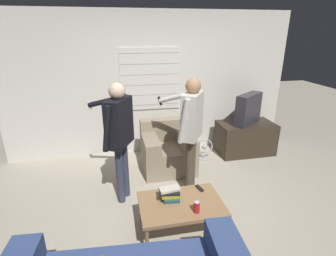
{
  "coord_description": "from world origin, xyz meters",
  "views": [
    {
      "loc": [
        -0.66,
        -2.64,
        2.22
      ],
      "look_at": [
        0.0,
        0.54,
        1.0
      ],
      "focal_mm": 28.0,
      "sensor_mm": 36.0,
      "label": 1
    }
  ],
  "objects": [
    {
      "name": "floor_fan",
      "position": [
        0.86,
        1.43,
        0.19
      ],
      "size": [
        0.31,
        0.2,
        0.39
      ],
      "color": "#A8A8AD",
      "rests_on": "ground_plane"
    },
    {
      "name": "book_stack",
      "position": [
        -0.13,
        -0.2,
        0.49
      ],
      "size": [
        0.25,
        0.19,
        0.15
      ],
      "color": "#284C89",
      "rests_on": "coffee_table"
    },
    {
      "name": "tv_stand",
      "position": [
        1.71,
        1.55,
        0.29
      ],
      "size": [
        1.03,
        0.6,
        0.59
      ],
      "color": "#33281E",
      "rests_on": "ground_plane"
    },
    {
      "name": "wall_back",
      "position": [
        -0.0,
        2.03,
        1.28
      ],
      "size": [
        5.2,
        0.08,
        2.55
      ],
      "color": "silver",
      "rests_on": "ground_plane"
    },
    {
      "name": "spare_remote",
      "position": [
        0.27,
        -0.07,
        0.42
      ],
      "size": [
        0.07,
        0.14,
        0.02
      ],
      "rotation": [
        0.0,
        0.0,
        0.28
      ],
      "color": "black",
      "rests_on": "coffee_table"
    },
    {
      "name": "person_left_standing",
      "position": [
        -0.64,
        0.54,
        1.03
      ],
      "size": [
        0.61,
        0.77,
        1.63
      ],
      "rotation": [
        0.0,
        0.0,
        1.08
      ],
      "color": "#33384C",
      "rests_on": "ground_plane"
    },
    {
      "name": "tv",
      "position": [
        1.71,
        1.55,
        0.87
      ],
      "size": [
        0.64,
        0.54,
        0.56
      ],
      "rotation": [
        0.0,
        0.0,
        3.77
      ],
      "color": "#2D2D33",
      "rests_on": "tv_stand"
    },
    {
      "name": "person_right_standing",
      "position": [
        0.32,
        0.55,
        1.04
      ],
      "size": [
        0.58,
        0.77,
        1.65
      ],
      "rotation": [
        0.0,
        0.0,
        0.99
      ],
      "color": "#4C4233",
      "rests_on": "ground_plane"
    },
    {
      "name": "coffee_table",
      "position": [
        -0.02,
        -0.28,
        0.37
      ],
      "size": [
        0.93,
        0.63,
        0.41
      ],
      "color": "#9E754C",
      "rests_on": "ground_plane"
    },
    {
      "name": "ground_plane",
      "position": [
        0.0,
        0.0,
        0.0
      ],
      "size": [
        16.0,
        16.0,
        0.0
      ],
      "primitive_type": "plane",
      "color": "#B2A893"
    },
    {
      "name": "armchair_beige",
      "position": [
        0.14,
        1.25,
        0.33
      ],
      "size": [
        0.84,
        0.78,
        0.8
      ],
      "rotation": [
        0.0,
        0.0,
        3.15
      ],
      "color": "gray",
      "rests_on": "ground_plane"
    },
    {
      "name": "soda_can",
      "position": [
        0.1,
        -0.47,
        0.47
      ],
      "size": [
        0.07,
        0.07,
        0.13
      ],
      "color": "red",
      "rests_on": "coffee_table"
    }
  ]
}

